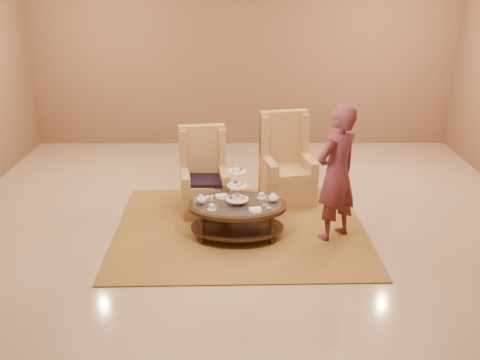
{
  "coord_description": "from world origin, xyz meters",
  "views": [
    {
      "loc": [
        -0.08,
        -6.15,
        3.15
      ],
      "look_at": [
        -0.06,
        0.2,
        0.69
      ],
      "focal_mm": 40.0,
      "sensor_mm": 36.0,
      "label": 1
    }
  ],
  "objects_px": {
    "armchair_left": "(204,183)",
    "armchair_right": "(286,171)",
    "tea_table": "(237,210)",
    "person": "(337,174)"
  },
  "relations": [
    {
      "from": "tea_table",
      "to": "armchair_left",
      "type": "bearing_deg",
      "value": 119.43
    },
    {
      "from": "armchair_left",
      "to": "tea_table",
      "type": "bearing_deg",
      "value": -69.99
    },
    {
      "from": "armchair_left",
      "to": "armchair_right",
      "type": "height_order",
      "value": "armchair_right"
    },
    {
      "from": "armchair_right",
      "to": "armchair_left",
      "type": "bearing_deg",
      "value": -173.29
    },
    {
      "from": "tea_table",
      "to": "person",
      "type": "height_order",
      "value": "person"
    },
    {
      "from": "tea_table",
      "to": "armchair_right",
      "type": "relative_size",
      "value": 0.97
    },
    {
      "from": "tea_table",
      "to": "armchair_right",
      "type": "xyz_separation_m",
      "value": [
        0.72,
        1.25,
        0.06
      ]
    },
    {
      "from": "armchair_left",
      "to": "armchair_right",
      "type": "bearing_deg",
      "value": 9.69
    },
    {
      "from": "tea_table",
      "to": "armchair_left",
      "type": "height_order",
      "value": "armchair_left"
    },
    {
      "from": "armchair_left",
      "to": "person",
      "type": "relative_size",
      "value": 0.69
    }
  ]
}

